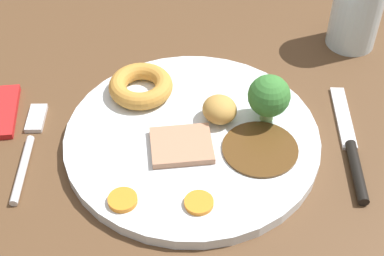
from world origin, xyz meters
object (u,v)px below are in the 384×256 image
at_px(knife, 351,150).
at_px(water_glass, 357,9).
at_px(carrot_coin_front, 199,203).
at_px(yorkshire_pudding, 141,86).
at_px(meat_slice_main, 178,146).
at_px(roast_potato_left, 220,109).
at_px(broccoli_floret, 269,96).
at_px(carrot_coin_back, 123,200).
at_px(dinner_plate, 192,139).
at_px(fork, 29,147).

distance_m(knife, water_glass, 0.22).
bearing_deg(carrot_coin_front, knife, 21.21).
xyz_separation_m(carrot_coin_front, water_glass, (0.24, 0.28, 0.04)).
bearing_deg(carrot_coin_front, yorkshire_pudding, 107.31).
bearing_deg(meat_slice_main, roast_potato_left, 39.87).
bearing_deg(carrot_coin_front, broccoli_floret, 52.96).
height_order(roast_potato_left, carrot_coin_back, roast_potato_left).
bearing_deg(meat_slice_main, knife, -2.99).
bearing_deg(yorkshire_pudding, knife, -24.58).
bearing_deg(roast_potato_left, water_glass, 37.32).
xyz_separation_m(knife, water_glass, (0.06, 0.21, 0.05)).
bearing_deg(water_glass, carrot_coin_back, -139.55).
xyz_separation_m(yorkshire_pudding, carrot_coin_back, (-0.02, -0.17, -0.01)).
bearing_deg(knife, meat_slice_main, 93.50).
bearing_deg(dinner_plate, water_glass, 36.84).
height_order(carrot_coin_front, broccoli_floret, broccoli_floret).
bearing_deg(knife, water_glass, -8.80).
distance_m(broccoli_floret, water_glass, 0.21).
distance_m(dinner_plate, yorkshire_pudding, 0.10).
height_order(roast_potato_left, fork, roast_potato_left).
relative_size(roast_potato_left, carrot_coin_front, 1.36).
distance_m(roast_potato_left, knife, 0.16).
height_order(meat_slice_main, knife, meat_slice_main).
height_order(meat_slice_main, carrot_coin_back, meat_slice_main).
xyz_separation_m(yorkshire_pudding, roast_potato_left, (0.09, -0.05, 0.00)).
relative_size(yorkshire_pudding, roast_potato_left, 1.91).
distance_m(carrot_coin_front, carrot_coin_back, 0.08).
xyz_separation_m(carrot_coin_front, knife, (0.18, 0.07, -0.01)).
bearing_deg(fork, meat_slice_main, -94.56).
bearing_deg(fork, carrot_coin_front, -115.65).
bearing_deg(broccoli_floret, carrot_coin_back, -146.68).
xyz_separation_m(yorkshire_pudding, carrot_coin_front, (0.06, -0.18, -0.01)).
height_order(dinner_plate, meat_slice_main, meat_slice_main).
distance_m(yorkshire_pudding, broccoli_floret, 0.16).
bearing_deg(water_glass, carrot_coin_front, -130.51).
distance_m(dinner_plate, fork, 0.19).
bearing_deg(dinner_plate, yorkshire_pudding, 126.23).
distance_m(roast_potato_left, carrot_coin_back, 0.16).
xyz_separation_m(meat_slice_main, fork, (-0.17, 0.02, -0.01)).
bearing_deg(meat_slice_main, yorkshire_pudding, 111.66).
bearing_deg(yorkshire_pudding, meat_slice_main, -68.34).
xyz_separation_m(dinner_plate, meat_slice_main, (-0.02, -0.02, 0.01)).
bearing_deg(fork, water_glass, -64.01).
xyz_separation_m(dinner_plate, roast_potato_left, (0.03, 0.02, 0.02)).
xyz_separation_m(roast_potato_left, broccoli_floret, (0.05, -0.00, 0.02)).
bearing_deg(knife, carrot_coin_back, 109.70).
bearing_deg(carrot_coin_back, carrot_coin_front, -7.08).
height_order(fork, water_glass, water_glass).
bearing_deg(water_glass, knife, -105.30).
relative_size(meat_slice_main, carrot_coin_front, 2.25).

